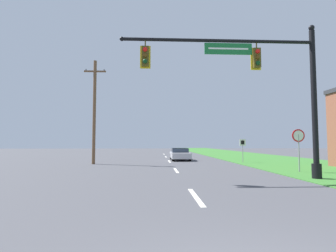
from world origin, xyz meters
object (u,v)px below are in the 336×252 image
at_px(route_sign_post, 243,145).
at_px(utility_pole_near, 94,110).
at_px(signal_mast, 266,84).
at_px(stop_sign, 298,141).
at_px(car_ahead, 180,154).

height_order(route_sign_post, utility_pole_near, utility_pole_near).
relative_size(signal_mast, utility_pole_near, 1.12).
bearing_deg(utility_pole_near, signal_mast, -42.68).
relative_size(stop_sign, route_sign_post, 1.23).
bearing_deg(signal_mast, car_ahead, 101.41).
height_order(car_ahead, stop_sign, stop_sign).
distance_m(car_ahead, stop_sign, 12.86).
xyz_separation_m(car_ahead, route_sign_post, (5.19, -3.71, 0.92)).
xyz_separation_m(car_ahead, stop_sign, (5.99, -11.30, 1.26)).
xyz_separation_m(signal_mast, car_ahead, (-2.86, 14.17, -3.99)).
xyz_separation_m(route_sign_post, utility_pole_near, (-12.73, -0.88, 2.93)).
bearing_deg(route_sign_post, signal_mast, -102.57).
height_order(signal_mast, route_sign_post, signal_mast).
height_order(signal_mast, car_ahead, signal_mast).
bearing_deg(route_sign_post, stop_sign, -83.96).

